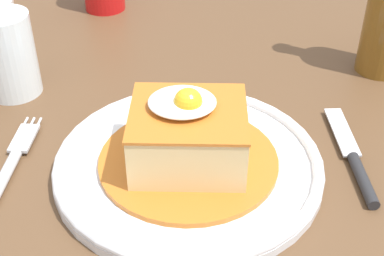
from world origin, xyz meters
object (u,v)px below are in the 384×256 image
at_px(knife, 359,165).
at_px(drinking_glass, 12,60).
at_px(main_plate, 192,163).
at_px(fork, 14,163).

distance_m(knife, drinking_glass, 0.43).
relative_size(main_plate, fork, 1.97).
bearing_deg(main_plate, fork, -179.84).
xyz_separation_m(fork, knife, (0.36, 0.01, 0.00)).
height_order(main_plate, drinking_glass, drinking_glass).
height_order(fork, knife, same).
bearing_deg(fork, main_plate, 0.16).
xyz_separation_m(fork, drinking_glass, (-0.04, 0.15, 0.04)).
bearing_deg(fork, knife, 0.96).
xyz_separation_m(main_plate, drinking_glass, (-0.23, 0.15, 0.04)).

